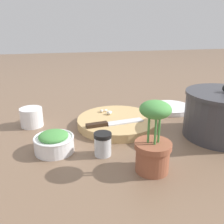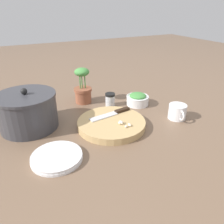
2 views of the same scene
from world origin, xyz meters
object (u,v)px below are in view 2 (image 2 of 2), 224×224
Objects in this scene: herb_bowl at (138,99)px; coffee_mug at (177,112)px; chef_knife at (113,113)px; garlic_cloves at (123,123)px; plate_stack at (57,157)px; stock_pot at (28,111)px; potted_herb at (83,89)px; cutting_board at (112,124)px; spice_jar at (110,100)px.

coffee_mug is at bearing -69.85° from herb_bowl.
chef_knife is 0.11m from garlic_cloves.
stock_pot is at bearing 100.09° from plate_stack.
potted_herb reaches higher than plate_stack.
stock_pot reaches higher than cutting_board.
coffee_mug is at bearing -19.90° from stock_pot.
cutting_board is at bearing 140.44° from chef_knife.
cutting_board is 1.55× the size of potted_herb.
plate_stack is 0.52m from potted_herb.
stock_pot is at bearing 153.64° from cutting_board.
spice_jar is (-0.14, 0.05, 0.00)m from herb_bowl.
potted_herb is at bearing 135.82° from spice_jar.
stock_pot reaches higher than chef_knife.
coffee_mug is 0.53m from potted_herb.
coffee_mug is 0.70m from stock_pot.
garlic_cloves is 0.30× the size of potted_herb.
spice_jar is 0.36m from coffee_mug.
stock_pot is at bearing -153.68° from potted_herb.
chef_knife is at bearing -78.56° from potted_herb.
plate_stack is 0.94× the size of potted_herb.
chef_knife is 0.39m from stock_pot.
chef_knife is at bearing -16.79° from stock_pot.
potted_herb is (-0.05, 0.27, 0.05)m from chef_knife.
herb_bowl reaches higher than garlic_cloves.
potted_herb is at bearing 147.39° from herb_bowl.
garlic_cloves is at bearing 12.37° from plate_stack.
potted_herb is (0.26, 0.45, 0.07)m from plate_stack.
stock_pot is at bearing -174.21° from spice_jar.
spice_jar is at bearing 41.35° from plate_stack.
cutting_board is at bearing -86.40° from potted_herb.
plate_stack is at bearing -167.63° from garlic_cloves.
garlic_cloves is at bearing -83.02° from potted_herb.
stock_pot reaches higher than coffee_mug.
spice_jar is (0.07, 0.27, -0.00)m from garlic_cloves.
stock_pot is (-0.34, 0.17, 0.07)m from cutting_board.
stock_pot is (-0.43, -0.04, 0.04)m from spice_jar.
herb_bowl is 0.48× the size of stock_pot.
chef_knife is 1.76× the size of herb_bowl.
herb_bowl is 0.67× the size of plate_stack.
chef_knife is 0.28m from potted_herb.
potted_herb reaches higher than chef_knife.
coffee_mug is 0.56× the size of potted_herb.
garlic_cloves is 0.32× the size of plate_stack.
garlic_cloves is 0.43m from stock_pot.
stock_pot reaches higher than herb_bowl.
stock_pot reaches higher than garlic_cloves.
herb_bowl is (0.21, 0.10, -0.00)m from chef_knife.
plate_stack is at bearing 111.47° from chef_knife.
potted_herb is at bearing 93.60° from cutting_board.
stock_pot is (-0.05, 0.29, 0.07)m from plate_stack.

